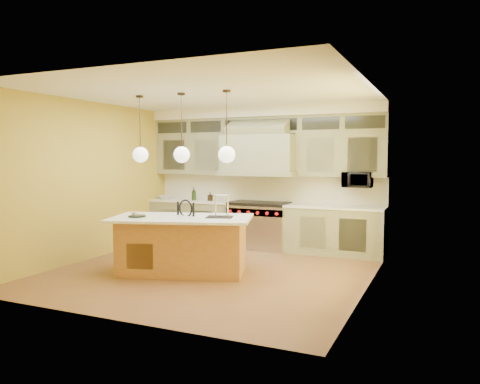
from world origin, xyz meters
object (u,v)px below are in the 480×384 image
at_px(range, 259,225).
at_px(microwave, 357,180).
at_px(counter_stool, 180,231).
at_px(kitchen_island, 183,244).

bearing_deg(range, microwave, 3.12).
relative_size(range, counter_stool, 1.01).
bearing_deg(range, counter_stool, -100.38).
relative_size(range, microwave, 2.21).
distance_m(range, counter_stool, 2.46).
xyz_separation_m(range, microwave, (1.95, 0.11, 0.96)).
height_order(kitchen_island, microwave, microwave).
bearing_deg(microwave, counter_stool, -133.52).
bearing_deg(kitchen_island, microwave, 29.40).
relative_size(kitchen_island, microwave, 4.58).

